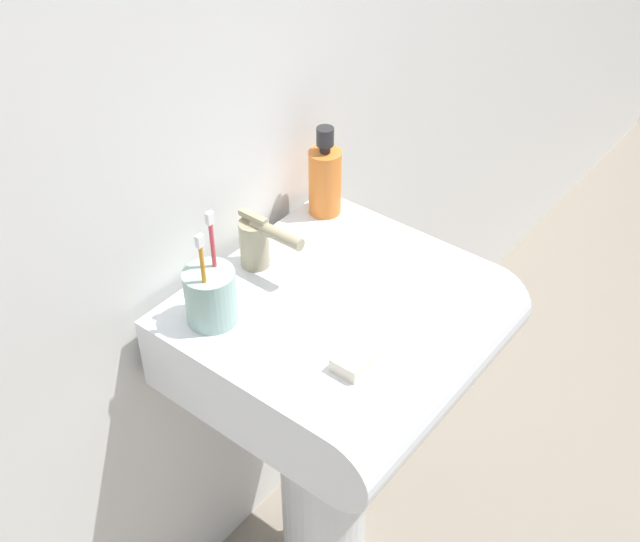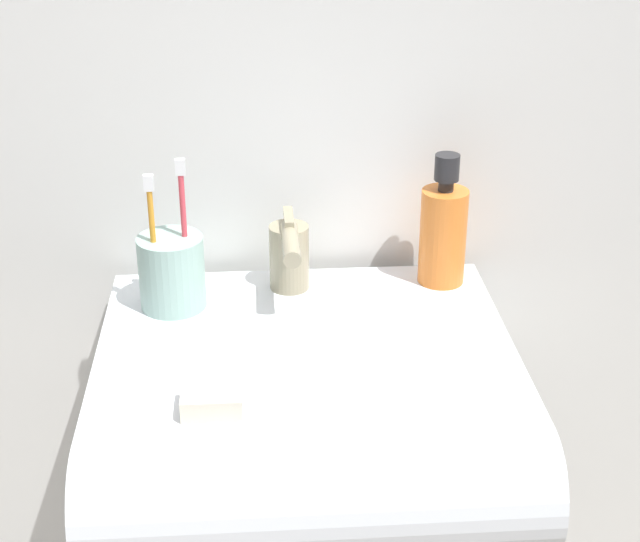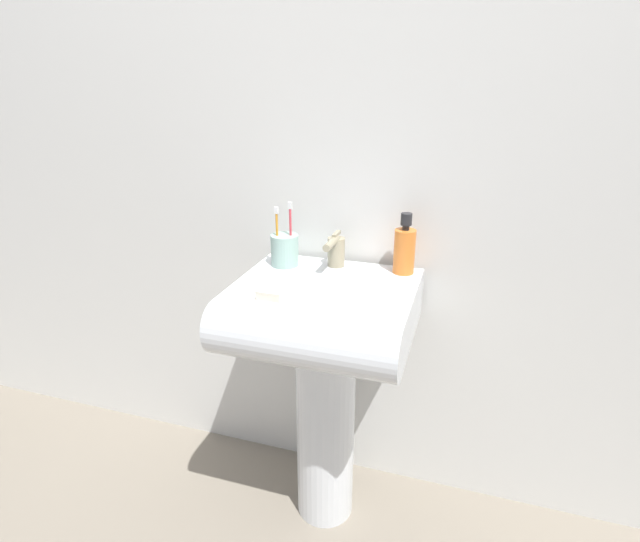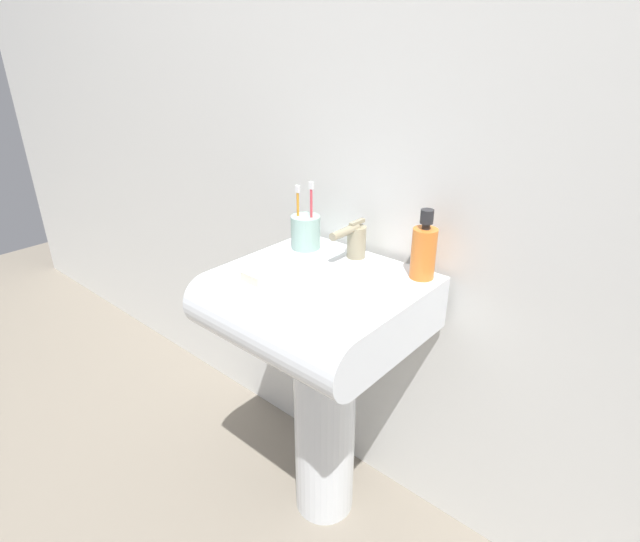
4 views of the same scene
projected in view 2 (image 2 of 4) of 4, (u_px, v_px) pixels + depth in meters
name	position (u px, v px, depth m)	size (l,w,h in m)	color
sink_basin	(308.00, 416.00, 1.15)	(0.49, 0.46, 0.14)	white
faucet	(289.00, 254.00, 1.27)	(0.05, 0.13, 0.10)	tan
toothbrush_cup	(172.00, 271.00, 1.23)	(0.08, 0.08, 0.20)	#99BFB2
soap_bottle	(443.00, 232.00, 1.28)	(0.06, 0.06, 0.18)	orange
bar_soap	(212.00, 401.00, 1.03)	(0.06, 0.05, 0.02)	silver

